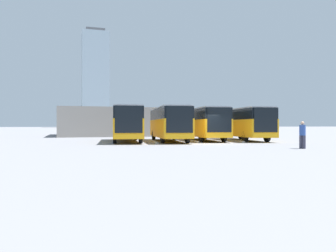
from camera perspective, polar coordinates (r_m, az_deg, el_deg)
The scene contains 11 objects.
ground_plane at distance 28.04m, azimuth 6.98°, elevation -3.08°, with size 600.00×600.00×0.00m, color gray.
bus_0 at distance 34.94m, azimuth 12.88°, elevation 0.54°, with size 3.92×10.86×3.27m.
curb_divider_0 at distance 32.62m, azimuth 11.20°, elevation -2.49°, with size 0.24×5.53×0.15m, color #9E9E99.
bus_1 at distance 34.02m, azimuth 6.17°, elevation 0.56°, with size 3.92×10.86×3.27m.
curb_divider_1 at distance 31.84m, azimuth 3.96°, elevation -2.56°, with size 0.24×5.53×0.15m, color #9E9E99.
bus_2 at distance 31.73m, azimuth 0.16°, elevation 0.59°, with size 3.92×10.86×3.27m.
curb_divider_2 at distance 29.71m, azimuth -2.64°, elevation -2.75°, with size 0.24×5.53×0.15m, color #9E9E99.
bus_3 at distance 31.57m, azimuth -7.26°, elevation 0.59°, with size 3.92×10.86×3.27m.
pedestrian at distance 23.69m, azimuth 22.37°, elevation -1.29°, with size 0.54×0.54×1.83m.
station_building at distance 51.41m, azimuth -4.23°, elevation 0.66°, with size 25.52×16.17×4.03m.
office_tower at distance 241.27m, azimuth -12.59°, elevation 7.90°, with size 18.49×18.49×69.58m.
Camera 1 is at (11.40, 25.57, 1.57)m, focal length 35.00 mm.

